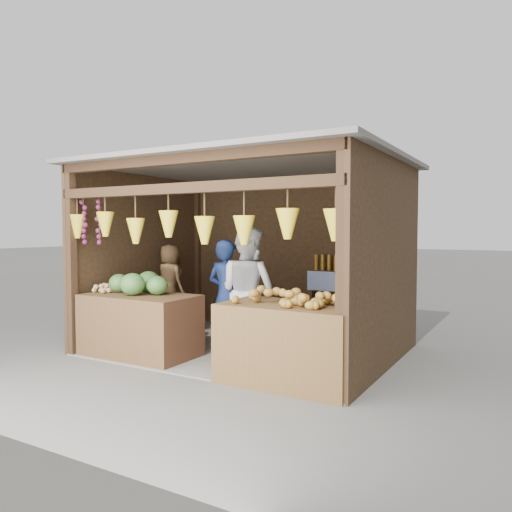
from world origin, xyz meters
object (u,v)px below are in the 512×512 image
(woman_standing, at_px, (248,292))
(counter_left, at_px, (140,326))
(man_standing, at_px, (226,296))
(vendor_seated, at_px, (170,281))
(counter_right, at_px, (290,344))

(woman_standing, bearing_deg, counter_left, 43.01)
(man_standing, relative_size, vendor_seated, 1.36)
(counter_left, height_order, counter_right, counter_right)
(counter_left, xyz_separation_m, vendor_seated, (-0.46, 1.18, 0.48))
(counter_right, height_order, man_standing, man_standing)
(counter_left, distance_m, vendor_seated, 1.36)
(counter_right, relative_size, vendor_seated, 1.33)
(woman_standing, bearing_deg, vendor_seated, -2.11)
(counter_left, height_order, woman_standing, woman_standing)
(woman_standing, distance_m, vendor_seated, 1.76)
(counter_left, relative_size, man_standing, 0.98)
(counter_right, height_order, woman_standing, woman_standing)
(counter_left, bearing_deg, woman_standing, 31.23)
(counter_right, distance_m, woman_standing, 1.39)
(woman_standing, xyz_separation_m, vendor_seated, (-1.71, 0.42, 0.03))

